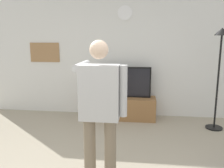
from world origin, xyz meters
name	(u,v)px	position (x,y,z in m)	size (l,w,h in m)	color
back_wall	(120,56)	(0.00, 2.95, 1.35)	(6.40, 0.10, 2.70)	silver
tv_stand	(123,108)	(0.10, 2.60, 0.24)	(1.41, 0.49, 0.48)	olive
television	(123,82)	(0.10, 2.65, 0.81)	(1.19, 0.07, 0.66)	black
wall_clock	(125,13)	(0.10, 2.89, 2.29)	(0.31, 0.31, 0.03)	white
framed_picture	(45,52)	(-1.76, 2.90, 1.43)	(0.69, 0.04, 0.45)	#997047
floor_lamp	(220,58)	(1.94, 2.23, 1.39)	(0.32, 0.32, 1.95)	black
person_standing_nearer_lamp	(100,106)	(0.02, 0.13, 1.00)	(0.63, 0.78, 1.75)	#7A6B56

